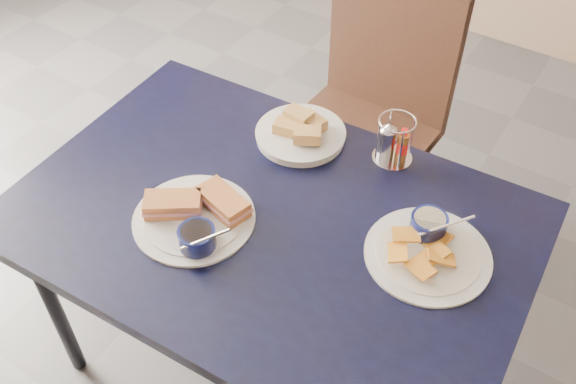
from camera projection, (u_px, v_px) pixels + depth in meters
The scene contains 6 objects.
dining_table at pixel (270, 233), 1.65m from camera, with size 1.32×0.91×0.75m.
chair_far at pixel (371, 104), 2.22m from camera, with size 0.49×0.46×0.99m.
sandwich_plate at pixel (196, 215), 1.58m from camera, with size 0.32×0.31×0.12m.
plantain_plate at pixel (428, 245), 1.52m from camera, with size 0.30×0.30×0.12m.
bread_basket at pixel (301, 132), 1.81m from camera, with size 0.25×0.25×0.07m.
condiment_caddy at pixel (393, 142), 1.72m from camera, with size 0.11×0.11×0.14m.
Camera 1 is at (0.40, -0.73, 1.94)m, focal length 40.00 mm.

